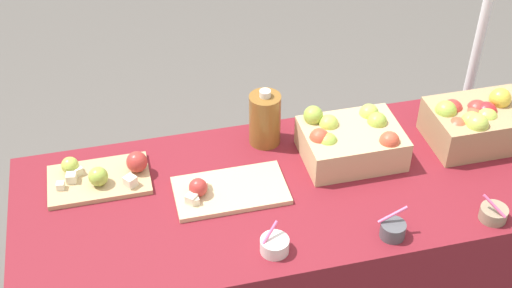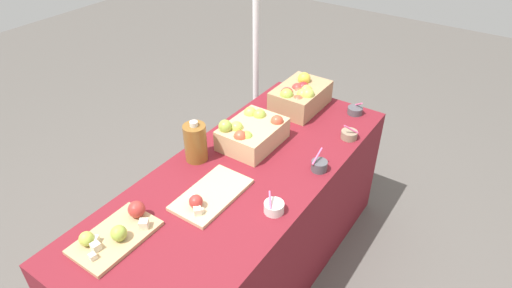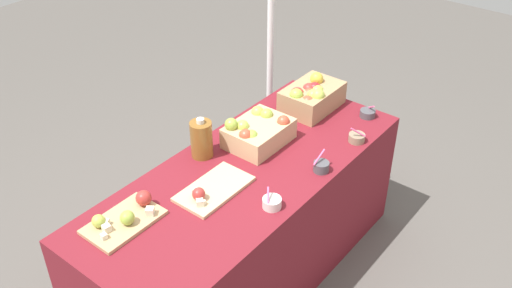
{
  "view_description": "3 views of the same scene",
  "coord_description": "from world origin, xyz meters",
  "px_view_note": "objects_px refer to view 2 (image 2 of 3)",
  "views": [
    {
      "loc": [
        -0.55,
        -1.69,
        2.34
      ],
      "look_at": [
        -0.12,
        0.05,
        0.9
      ],
      "focal_mm": 48.85,
      "sensor_mm": 36.0,
      "label": 1
    },
    {
      "loc": [
        -1.33,
        -0.99,
        2.08
      ],
      "look_at": [
        0.1,
        -0.01,
        0.86
      ],
      "focal_mm": 30.18,
      "sensor_mm": 36.0,
      "label": 2
    },
    {
      "loc": [
        -1.77,
        -1.47,
        2.47
      ],
      "look_at": [
        0.15,
        0.05,
        0.8
      ],
      "focal_mm": 39.82,
      "sensor_mm": 36.0,
      "label": 3
    }
  ],
  "objects_px": {
    "sample_bowl_mid": "(319,165)",
    "cider_jug": "(195,142)",
    "apple_crate_middle": "(252,133)",
    "tent_pole": "(256,35)",
    "sample_bowl_near": "(274,207)",
    "sample_bowl_extra": "(349,135)",
    "apple_crate_left": "(300,96)",
    "sample_bowl_far": "(355,110)",
    "cutting_board_back": "(117,232)",
    "cutting_board_front": "(209,196)"
  },
  "relations": [
    {
      "from": "sample_bowl_mid",
      "to": "cider_jug",
      "type": "relative_size",
      "value": 0.47
    },
    {
      "from": "apple_crate_middle",
      "to": "tent_pole",
      "type": "bearing_deg",
      "value": 33.07
    },
    {
      "from": "tent_pole",
      "to": "sample_bowl_near",
      "type": "bearing_deg",
      "value": -142.4
    },
    {
      "from": "apple_crate_middle",
      "to": "sample_bowl_near",
      "type": "relative_size",
      "value": 3.63
    },
    {
      "from": "sample_bowl_extra",
      "to": "cider_jug",
      "type": "bearing_deg",
      "value": 137.36
    },
    {
      "from": "apple_crate_left",
      "to": "cider_jug",
      "type": "height_order",
      "value": "cider_jug"
    },
    {
      "from": "apple_crate_middle",
      "to": "sample_bowl_mid",
      "type": "xyz_separation_m",
      "value": [
        -0.0,
        -0.41,
        -0.04
      ]
    },
    {
      "from": "apple_crate_middle",
      "to": "sample_bowl_mid",
      "type": "relative_size",
      "value": 3.28
    },
    {
      "from": "apple_crate_middle",
      "to": "sample_bowl_far",
      "type": "relative_size",
      "value": 3.85
    },
    {
      "from": "cutting_board_back",
      "to": "sample_bowl_extra",
      "type": "height_order",
      "value": "sample_bowl_extra"
    },
    {
      "from": "cutting_board_front",
      "to": "sample_bowl_mid",
      "type": "bearing_deg",
      "value": -33.73
    },
    {
      "from": "apple_crate_left",
      "to": "sample_bowl_near",
      "type": "distance_m",
      "value": 0.93
    },
    {
      "from": "cutting_board_front",
      "to": "sample_bowl_extra",
      "type": "height_order",
      "value": "sample_bowl_extra"
    },
    {
      "from": "sample_bowl_near",
      "to": "cider_jug",
      "type": "bearing_deg",
      "value": 78.91
    },
    {
      "from": "cutting_board_back",
      "to": "sample_bowl_mid",
      "type": "xyz_separation_m",
      "value": [
        0.87,
        -0.48,
        0.0
      ]
    },
    {
      "from": "apple_crate_middle",
      "to": "sample_bowl_mid",
      "type": "height_order",
      "value": "apple_crate_middle"
    },
    {
      "from": "cutting_board_front",
      "to": "tent_pole",
      "type": "xyz_separation_m",
      "value": [
        1.23,
        0.58,
        0.25
      ]
    },
    {
      "from": "cutting_board_back",
      "to": "tent_pole",
      "type": "distance_m",
      "value": 1.7
    },
    {
      "from": "sample_bowl_near",
      "to": "sample_bowl_extra",
      "type": "distance_m",
      "value": 0.72
    },
    {
      "from": "sample_bowl_far",
      "to": "tent_pole",
      "type": "bearing_deg",
      "value": 79.98
    },
    {
      "from": "sample_bowl_mid",
      "to": "cider_jug",
      "type": "distance_m",
      "value": 0.63
    },
    {
      "from": "cutting_board_front",
      "to": "tent_pole",
      "type": "distance_m",
      "value": 1.39
    },
    {
      "from": "apple_crate_middle",
      "to": "sample_bowl_extra",
      "type": "distance_m",
      "value": 0.54
    },
    {
      "from": "sample_bowl_mid",
      "to": "sample_bowl_extra",
      "type": "relative_size",
      "value": 1.06
    },
    {
      "from": "apple_crate_middle",
      "to": "cutting_board_front",
      "type": "height_order",
      "value": "apple_crate_middle"
    },
    {
      "from": "apple_crate_middle",
      "to": "cider_jug",
      "type": "distance_m",
      "value": 0.32
    },
    {
      "from": "apple_crate_left",
      "to": "cutting_board_front",
      "type": "relative_size",
      "value": 0.97
    },
    {
      "from": "sample_bowl_mid",
      "to": "sample_bowl_near",
      "type": "bearing_deg",
      "value": 176.02
    },
    {
      "from": "sample_bowl_near",
      "to": "cutting_board_front",
      "type": "bearing_deg",
      "value": 108.48
    },
    {
      "from": "sample_bowl_mid",
      "to": "cutting_board_front",
      "type": "bearing_deg",
      "value": 146.27
    },
    {
      "from": "cutting_board_back",
      "to": "sample_bowl_extra",
      "type": "relative_size",
      "value": 3.48
    },
    {
      "from": "sample_bowl_near",
      "to": "sample_bowl_mid",
      "type": "xyz_separation_m",
      "value": [
        0.38,
        -0.03,
        0.0
      ]
    },
    {
      "from": "sample_bowl_near",
      "to": "cider_jug",
      "type": "distance_m",
      "value": 0.55
    },
    {
      "from": "apple_crate_left",
      "to": "apple_crate_middle",
      "type": "height_order",
      "value": "apple_crate_left"
    },
    {
      "from": "sample_bowl_near",
      "to": "tent_pole",
      "type": "xyz_separation_m",
      "value": [
        1.14,
        0.87,
        0.24
      ]
    },
    {
      "from": "sample_bowl_mid",
      "to": "tent_pole",
      "type": "xyz_separation_m",
      "value": [
        0.76,
        0.9,
        0.24
      ]
    },
    {
      "from": "apple_crate_middle",
      "to": "cider_jug",
      "type": "height_order",
      "value": "cider_jug"
    },
    {
      "from": "cider_jug",
      "to": "cutting_board_back",
      "type": "bearing_deg",
      "value": -171.94
    },
    {
      "from": "apple_crate_middle",
      "to": "sample_bowl_far",
      "type": "distance_m",
      "value": 0.7
    },
    {
      "from": "apple_crate_left",
      "to": "tent_pole",
      "type": "bearing_deg",
      "value": 61.79
    },
    {
      "from": "cutting_board_front",
      "to": "cutting_board_back",
      "type": "relative_size",
      "value": 1.1
    },
    {
      "from": "cutting_board_front",
      "to": "sample_bowl_extra",
      "type": "bearing_deg",
      "value": -21.41
    },
    {
      "from": "cutting_board_front",
      "to": "sample_bowl_near",
      "type": "distance_m",
      "value": 0.31
    },
    {
      "from": "apple_crate_middle",
      "to": "cider_jug",
      "type": "relative_size",
      "value": 1.54
    },
    {
      "from": "cutting_board_back",
      "to": "sample_bowl_near",
      "type": "distance_m",
      "value": 0.67
    },
    {
      "from": "apple_crate_middle",
      "to": "cutting_board_back",
      "type": "distance_m",
      "value": 0.87
    },
    {
      "from": "cutting_board_front",
      "to": "sample_bowl_mid",
      "type": "distance_m",
      "value": 0.57
    },
    {
      "from": "apple_crate_left",
      "to": "sample_bowl_mid",
      "type": "bearing_deg",
      "value": -141.36
    },
    {
      "from": "cutting_board_front",
      "to": "sample_bowl_mid",
      "type": "relative_size",
      "value": 3.59
    },
    {
      "from": "sample_bowl_mid",
      "to": "tent_pole",
      "type": "bearing_deg",
      "value": 49.91
    }
  ]
}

